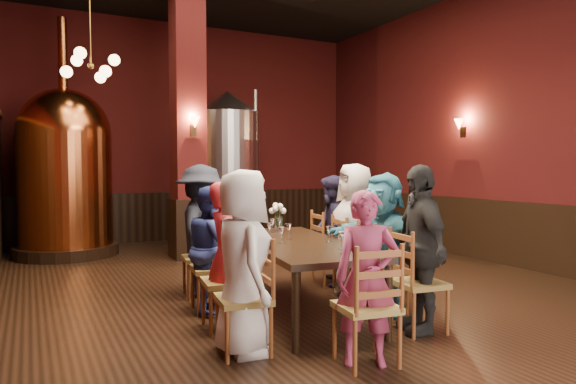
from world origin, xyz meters
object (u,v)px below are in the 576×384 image
copper_kettle (65,170)px  person_1 (225,256)px  dining_table (297,247)px  steel_vessel (228,168)px  rose_vase (279,212)px  person_2 (212,248)px  person_0 (243,262)px

copper_kettle → person_1: bearing=-77.8°
dining_table → person_1: 0.91m
person_1 → copper_kettle: 5.19m
steel_vessel → rose_vase: 3.97m
rose_vase → person_2: bearing=-157.3°
person_2 → rose_vase: person_2 is taller
person_0 → copper_kettle: 5.82m
dining_table → person_0: bearing=-130.4°
person_1 → steel_vessel: bearing=-13.5°
person_2 → steel_vessel: bearing=-8.6°
dining_table → person_1: person_1 is taller
person_0 → rose_vase: size_ratio=4.32×
copper_kettle → rose_vase: 4.53m
person_2 → person_0: bearing=-173.7°
copper_kettle → dining_table: bearing=-67.7°
person_0 → steel_vessel: steel_vessel is taller
person_0 → person_2: size_ratio=1.14×
person_2 → rose_vase: (0.99, 0.42, 0.31)m
steel_vessel → rose_vase: (-0.77, -3.86, -0.52)m
steel_vessel → rose_vase: size_ratio=8.48×
person_0 → person_1: (0.09, 0.66, -0.06)m
copper_kettle → steel_vessel: copper_kettle is taller
person_1 → rose_vase: bearing=-38.2°
dining_table → steel_vessel: steel_vessel is taller
dining_table → rose_vase: (0.19, 0.85, 0.29)m
person_1 → rose_vase: (1.08, 1.07, 0.28)m
person_1 → rose_vase: person_1 is taller
person_2 → person_1: bearing=-173.7°
dining_table → person_0: person_0 is taller
copper_kettle → rose_vase: bearing=-61.3°
person_0 → person_2: (0.17, 1.32, -0.09)m
steel_vessel → person_1: bearing=-110.5°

